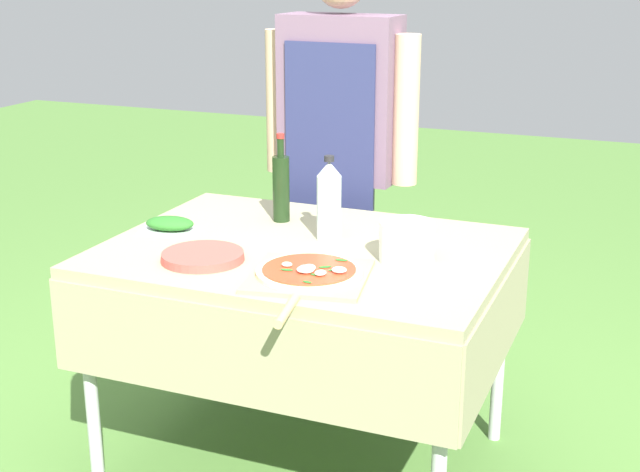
{
  "coord_description": "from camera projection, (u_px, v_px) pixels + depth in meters",
  "views": [
    {
      "loc": [
        1.03,
        -2.39,
        1.62
      ],
      "look_at": [
        0.05,
        0.0,
        0.8
      ],
      "focal_mm": 50.0,
      "sensor_mm": 36.0,
      "label": 1
    }
  ],
  "objects": [
    {
      "name": "plate_stack",
      "position": [
        203.0,
        256.0,
        2.61
      ],
      "size": [
        0.25,
        0.25,
        0.02
      ],
      "color": "#DB4C42",
      "rests_on": "prep_table"
    },
    {
      "name": "pizza_on_peel",
      "position": [
        309.0,
        275.0,
        2.46
      ],
      "size": [
        0.38,
        0.53,
        0.05
      ],
      "rotation": [
        0.0,
        0.0,
        0.18
      ],
      "color": "tan",
      "rests_on": "prep_table"
    },
    {
      "name": "oil_bottle",
      "position": [
        281.0,
        187.0,
        2.97
      ],
      "size": [
        0.06,
        0.06,
        0.3
      ],
      "color": "black",
      "rests_on": "prep_table"
    },
    {
      "name": "person_cook",
      "position": [
        340.0,
        140.0,
        3.33
      ],
      "size": [
        0.61,
        0.21,
        1.62
      ],
      "rotation": [
        0.0,
        0.0,
        3.1
      ],
      "color": "#4C4C51",
      "rests_on": "ground"
    },
    {
      "name": "prep_table",
      "position": [
        306.0,
        271.0,
        2.77
      ],
      "size": [
        1.23,
        0.93,
        0.76
      ],
      "color": "gray",
      "rests_on": "ground"
    },
    {
      "name": "mixing_tub",
      "position": [
        407.0,
        241.0,
        2.6
      ],
      "size": [
        0.16,
        0.16,
        0.12
      ],
      "primitive_type": "cylinder",
      "color": "silver",
      "rests_on": "prep_table"
    },
    {
      "name": "water_bottle",
      "position": [
        329.0,
        200.0,
        2.78
      ],
      "size": [
        0.08,
        0.08,
        0.27
      ],
      "color": "silver",
      "rests_on": "prep_table"
    },
    {
      "name": "ground_plane",
      "position": [
        307.0,
        463.0,
        2.97
      ],
      "size": [
        12.0,
        12.0,
        0.0
      ],
      "primitive_type": "plane",
      "color": "#517F38"
    },
    {
      "name": "herb_container",
      "position": [
        170.0,
        225.0,
        2.88
      ],
      "size": [
        0.21,
        0.15,
        0.05
      ],
      "rotation": [
        0.0,
        0.0,
        0.19
      ],
      "color": "silver",
      "rests_on": "prep_table"
    }
  ]
}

